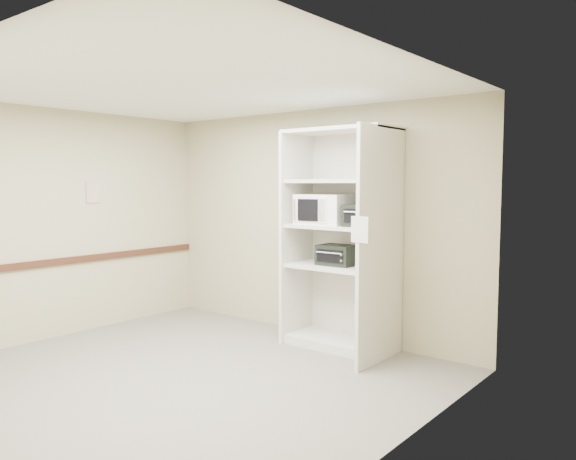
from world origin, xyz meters
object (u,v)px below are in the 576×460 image
Objects in this scene: toaster_oven_upper at (365,216)px; toaster_oven_lower at (337,255)px; shelving_unit at (344,247)px; microwave at (324,209)px.

toaster_oven_lower is (-0.39, 0.06, -0.46)m from toaster_oven_upper.
shelving_unit is 0.47m from microwave.
toaster_oven_lower is (-0.09, 0.00, -0.10)m from shelving_unit.
shelving_unit reaches higher than toaster_oven_upper.
shelving_unit is at bearing 163.58° from toaster_oven_upper.
toaster_oven_lower is at bearing 177.35° from shelving_unit.
toaster_oven_upper is (0.30, -0.05, 0.36)m from shelving_unit.
microwave is 0.53m from toaster_oven_lower.
shelving_unit reaches higher than microwave.
shelving_unit is 4.35× the size of microwave.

